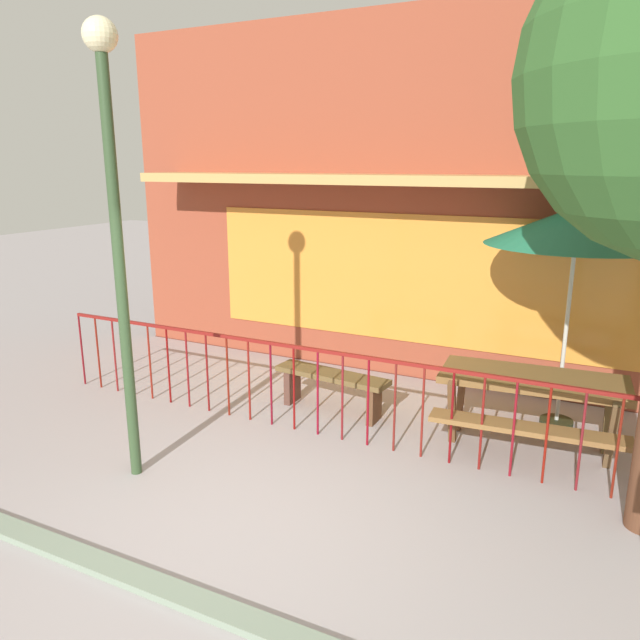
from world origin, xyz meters
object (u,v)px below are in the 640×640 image
street_lamp (113,194)px  picnic_table_left (532,391)px  patio_bench (332,383)px  patio_umbrella (577,227)px

street_lamp → picnic_table_left: bearing=34.2°
picnic_table_left → patio_bench: size_ratio=1.33×
patio_bench → patio_umbrella: bearing=18.4°
patio_bench → street_lamp: street_lamp is taller
picnic_table_left → patio_bench: 2.22m
patio_bench → street_lamp: size_ratio=0.36×
picnic_table_left → patio_umbrella: (0.21, 0.75, 1.59)m
patio_umbrella → patio_bench: (-2.41, -0.80, -1.85)m
street_lamp → patio_umbrella: bearing=40.5°
patio_bench → street_lamp: (-1.03, -2.14, 2.23)m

